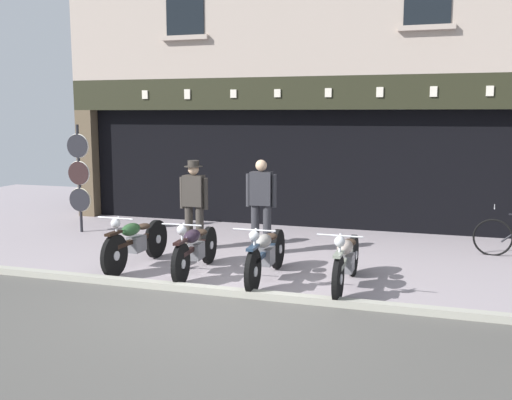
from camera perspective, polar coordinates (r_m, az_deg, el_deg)
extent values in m
cube|color=gray|center=(12.90, 4.45, -3.03)|extent=(23.33, 10.00, 0.08)
cube|color=#A3A093|center=(8.31, -3.28, -9.13)|extent=(23.33, 0.16, 0.18)
cube|color=black|center=(14.95, 6.50, 3.70)|extent=(10.42, 4.00, 2.60)
cube|color=brown|center=(15.04, -16.01, 3.46)|extent=(0.44, 0.36, 2.60)
cube|color=black|center=(13.23, 5.06, 3.68)|extent=(9.97, 0.03, 2.18)
cube|color=black|center=(12.77, 4.73, 10.34)|extent=(11.33, 0.24, 0.70)
cube|color=silver|center=(13.95, -10.77, 10.06)|extent=(0.14, 0.03, 0.19)
cube|color=silver|center=(13.49, -6.72, 10.21)|extent=(0.14, 0.03, 0.22)
cube|color=silver|center=(13.08, -2.21, 10.32)|extent=(0.14, 0.03, 0.18)
cube|color=silver|center=(12.77, 2.10, 10.37)|extent=(0.14, 0.03, 0.17)
cube|color=silver|center=(12.53, 7.06, 10.35)|extent=(0.14, 0.03, 0.19)
cube|color=silver|center=(12.38, 11.98, 10.25)|extent=(0.14, 0.03, 0.20)
cube|color=silver|center=(12.32, 16.93, 10.09)|extent=(0.14, 0.03, 0.21)
cube|color=silver|center=(12.35, 21.84, 9.85)|extent=(0.14, 0.03, 0.20)
cube|color=#AC9B8E|center=(13.06, 4.92, 18.85)|extent=(11.33, 0.40, 3.17)
cube|color=black|center=(13.70, -6.96, 18.33)|extent=(0.90, 0.02, 1.30)
cube|color=#AC9B8E|center=(13.56, -6.97, 15.44)|extent=(1.10, 0.12, 0.10)
cube|color=#AC9B8E|center=(12.40, 16.29, 15.84)|extent=(1.10, 0.12, 0.10)
cylinder|color=black|center=(9.35, -13.64, -5.30)|extent=(0.10, 0.67, 0.67)
cylinder|color=silver|center=(9.35, -13.64, -5.30)|extent=(0.11, 0.15, 0.15)
cylinder|color=black|center=(10.43, -9.72, -3.76)|extent=(0.11, 0.67, 0.67)
cylinder|color=silver|center=(10.43, -9.72, -3.76)|extent=(0.12, 0.15, 0.15)
cube|color=black|center=(9.86, -11.59, -3.81)|extent=(0.12, 1.20, 0.07)
cube|color=slate|center=(9.88, -11.58, -4.21)|extent=(0.21, 0.33, 0.26)
ellipsoid|color=#274F29|center=(9.69, -12.10, -2.83)|extent=(0.24, 0.47, 0.20)
ellipsoid|color=#38281E|center=(10.02, -10.93, -2.54)|extent=(0.21, 0.31, 0.10)
cube|color=black|center=(9.28, -13.71, -3.17)|extent=(0.11, 0.36, 0.04)
sphere|color=silver|center=(9.30, -13.54, -2.22)|extent=(0.15, 0.15, 0.15)
cylinder|color=silver|center=(9.29, -13.56, -1.74)|extent=(0.62, 0.05, 0.02)
cylinder|color=silver|center=(9.32, -13.57, -3.51)|extent=(0.05, 0.28, 0.61)
cylinder|color=black|center=(8.76, -7.34, -6.21)|extent=(0.11, 0.63, 0.63)
cylinder|color=silver|center=(8.76, -7.34, -6.21)|extent=(0.11, 0.14, 0.14)
cylinder|color=black|center=(9.94, -4.60, -4.40)|extent=(0.12, 0.63, 0.63)
cylinder|color=silver|center=(9.94, -4.60, -4.40)|extent=(0.12, 0.14, 0.14)
cube|color=black|center=(9.32, -5.90, -4.53)|extent=(0.14, 1.20, 0.07)
cube|color=slate|center=(9.33, -5.89, -4.95)|extent=(0.22, 0.33, 0.26)
ellipsoid|color=#281C2A|center=(9.13, -6.25, -3.52)|extent=(0.25, 0.47, 0.20)
ellipsoid|color=#38281E|center=(9.49, -5.43, -3.17)|extent=(0.22, 0.31, 0.10)
cube|color=black|center=(8.68, -7.39, -4.08)|extent=(0.12, 0.37, 0.04)
sphere|color=silver|center=(8.70, -7.26, -2.92)|extent=(0.15, 0.15, 0.15)
cylinder|color=silver|center=(8.68, -7.27, -2.41)|extent=(0.62, 0.06, 0.02)
cylinder|color=silver|center=(8.72, -7.28, -4.30)|extent=(0.05, 0.27, 0.61)
cylinder|color=black|center=(8.24, -0.30, -6.99)|extent=(0.08, 0.65, 0.65)
cylinder|color=silver|center=(8.24, -0.30, -6.99)|extent=(0.10, 0.14, 0.14)
cylinder|color=black|center=(9.59, 2.15, -4.79)|extent=(0.09, 0.65, 0.65)
cylinder|color=silver|center=(9.59, 2.15, -4.79)|extent=(0.11, 0.14, 0.14)
cube|color=#203348|center=(8.88, 1.02, -5.06)|extent=(0.10, 1.33, 0.07)
cube|color=slate|center=(8.90, 1.02, -5.49)|extent=(0.21, 0.32, 0.26)
ellipsoid|color=gray|center=(8.68, 0.72, -4.03)|extent=(0.23, 0.46, 0.20)
ellipsoid|color=#38281E|center=(9.09, 1.45, -3.59)|extent=(0.21, 0.30, 0.10)
cube|color=#203348|center=(8.16, -0.30, -4.66)|extent=(0.11, 0.36, 0.04)
sphere|color=silver|center=(8.18, -0.19, -3.50)|extent=(0.15, 0.15, 0.15)
cylinder|color=silver|center=(8.16, -0.19, -2.95)|extent=(0.62, 0.04, 0.02)
cylinder|color=silver|center=(8.21, -0.22, -4.96)|extent=(0.04, 0.28, 0.61)
cylinder|color=black|center=(7.97, 8.01, -7.64)|extent=(0.07, 0.64, 0.64)
cylinder|color=silver|center=(7.97, 8.01, -7.64)|extent=(0.10, 0.14, 0.14)
cylinder|color=black|center=(9.32, 9.47, -5.32)|extent=(0.08, 0.64, 0.64)
cylinder|color=silver|center=(9.32, 9.47, -5.32)|extent=(0.11, 0.14, 0.14)
cube|color=gray|center=(8.61, 8.81, -5.61)|extent=(0.07, 1.30, 0.07)
cube|color=slate|center=(8.63, 8.80, -6.07)|extent=(0.20, 0.32, 0.26)
ellipsoid|color=#AB9A90|center=(8.40, 8.67, -4.56)|extent=(0.22, 0.46, 0.20)
ellipsoid|color=#38281E|center=(8.82, 9.10, -4.09)|extent=(0.20, 0.30, 0.10)
cube|color=gray|center=(7.88, 8.06, -5.26)|extent=(0.10, 0.36, 0.04)
sphere|color=silver|center=(7.91, 8.16, -4.04)|extent=(0.15, 0.15, 0.15)
cylinder|color=silver|center=(7.89, 8.17, -3.47)|extent=(0.62, 0.03, 0.02)
cylinder|color=silver|center=(7.93, 8.10, -5.55)|extent=(0.04, 0.24, 0.62)
cylinder|color=#38332D|center=(10.92, -5.50, -2.68)|extent=(0.15, 0.15, 0.84)
cylinder|color=#38332D|center=(11.01, -6.55, -2.61)|extent=(0.15, 0.15, 0.84)
cube|color=#38332D|center=(10.86, -6.08, 0.90)|extent=(0.38, 0.22, 0.57)
cube|color=silver|center=(10.95, -5.84, 1.34)|extent=(0.14, 0.02, 0.32)
cube|color=black|center=(10.97, -5.82, 1.28)|extent=(0.05, 0.01, 0.30)
cylinder|color=#38332D|center=(10.77, -4.94, 0.61)|extent=(0.09, 0.09, 0.59)
cylinder|color=#38332D|center=(10.96, -7.20, 0.71)|extent=(0.09, 0.09, 0.59)
sphere|color=tan|center=(10.81, -6.12, 2.99)|extent=(0.20, 0.20, 0.20)
cylinder|color=#332D28|center=(10.81, -6.12, 3.28)|extent=(0.34, 0.34, 0.01)
cylinder|color=#332D28|center=(10.81, -6.13, 3.57)|extent=(0.21, 0.21, 0.11)
cylinder|color=#2D2D33|center=(10.49, 1.09, -2.88)|extent=(0.15, 0.15, 0.92)
cylinder|color=#2D2D33|center=(10.55, -0.08, -2.82)|extent=(0.15, 0.15, 0.92)
cube|color=#2D2D33|center=(10.40, 0.51, 1.13)|extent=(0.39, 0.24, 0.60)
cube|color=silver|center=(10.50, 0.66, 1.60)|extent=(0.14, 0.03, 0.33)
cube|color=navy|center=(10.52, 0.68, 1.54)|extent=(0.05, 0.01, 0.31)
cylinder|color=#2D2D33|center=(10.35, 1.77, 0.89)|extent=(0.09, 0.09, 0.59)
cylinder|color=#2D2D33|center=(10.46, -0.74, 0.97)|extent=(0.09, 0.09, 0.59)
sphere|color=tan|center=(10.36, 0.51, 3.39)|extent=(0.21, 0.21, 0.21)
cylinder|color=#232328|center=(12.95, -16.84, 1.99)|extent=(0.06, 0.06, 2.29)
cylinder|color=black|center=(12.88, -17.02, 5.06)|extent=(0.49, 0.03, 0.49)
torus|color=silver|center=(12.89, -16.98, 5.06)|extent=(0.52, 0.04, 0.52)
cylinder|color=black|center=(12.92, -16.91, 2.52)|extent=(0.49, 0.03, 0.49)
torus|color=silver|center=(12.94, -16.87, 2.53)|extent=(0.52, 0.04, 0.52)
cylinder|color=black|center=(12.99, -16.80, 0.01)|extent=(0.49, 0.03, 0.49)
torus|color=beige|center=(13.00, -16.77, 0.02)|extent=(0.52, 0.04, 0.52)
cube|color=silver|center=(12.78, 13.54, 5.01)|extent=(0.81, 0.02, 1.09)
cube|color=#511E19|center=(12.75, 13.60, 7.02)|extent=(0.81, 0.01, 0.20)
torus|color=black|center=(11.27, 22.09, -3.42)|extent=(0.68, 0.09, 0.68)
cylinder|color=silver|center=(11.18, 22.24, -0.61)|extent=(0.06, 0.50, 0.02)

